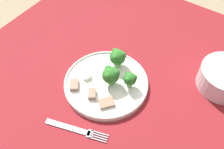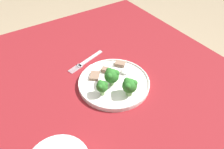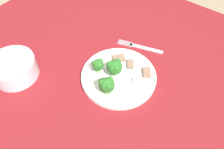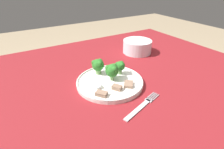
{
  "view_description": "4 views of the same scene",
  "coord_description": "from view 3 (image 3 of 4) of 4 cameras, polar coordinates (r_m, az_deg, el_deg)",
  "views": [
    {
      "loc": [
        0.37,
        0.18,
        1.38
      ],
      "look_at": [
        -0.03,
        -0.09,
        0.78
      ],
      "focal_mm": 42.0,
      "sensor_mm": 36.0,
      "label": 1
    },
    {
      "loc": [
        -0.48,
        0.21,
        1.28
      ],
      "look_at": [
        0.01,
        -0.12,
        0.75
      ],
      "focal_mm": 35.0,
      "sensor_mm": 36.0,
      "label": 2
    },
    {
      "loc": [
        -0.4,
        -0.36,
        1.32
      ],
      "look_at": [
        -0.04,
        -0.1,
        0.77
      ],
      "focal_mm": 35.0,
      "sensor_mm": 36.0,
      "label": 3
    },
    {
      "loc": [
        0.48,
        -0.4,
        1.09
      ],
      "look_at": [
        0.01,
        -0.12,
        0.79
      ],
      "focal_mm": 28.0,
      "sensor_mm": 36.0,
      "label": 4
    }
  ],
  "objects": [
    {
      "name": "table",
      "position": [
        0.87,
        -3.47,
        -0.34
      ],
      "size": [
        1.11,
        1.16,
        0.73
      ],
      "color": "maroon",
      "rests_on": "ground_plane"
    },
    {
      "name": "meat_slice_front_slice",
      "position": [
        0.77,
        4.85,
        2.71
      ],
      "size": [
        0.04,
        0.04,
        0.02
      ],
      "color": "#846651",
      "rests_on": "dinner_plate"
    },
    {
      "name": "meat_slice_rear_slice",
      "position": [
        0.75,
        9.06,
        0.56
      ],
      "size": [
        0.05,
        0.04,
        0.01
      ],
      "color": "#846651",
      "rests_on": "dinner_plate"
    },
    {
      "name": "fork",
      "position": [
        0.85,
        7.41,
        7.13
      ],
      "size": [
        0.07,
        0.18,
        0.0
      ],
      "color": "#B2B2B7",
      "rests_on": "table"
    },
    {
      "name": "dinner_plate",
      "position": [
        0.74,
        1.74,
        -0.45
      ],
      "size": [
        0.26,
        0.26,
        0.02
      ],
      "color": "white",
      "rests_on": "table"
    },
    {
      "name": "broccoli_floret_near_rim_left",
      "position": [
        0.71,
        0.69,
        1.99
      ],
      "size": [
        0.05,
        0.05,
        0.07
      ],
      "color": "#7FA866",
      "rests_on": "dinner_plate"
    },
    {
      "name": "ground_plane",
      "position": [
        1.43,
        -2.21,
        -16.3
      ],
      "size": [
        8.0,
        8.0,
        0.0
      ],
      "primitive_type": "plane",
      "color": "#9E896B"
    },
    {
      "name": "broccoli_floret_back_left",
      "position": [
        0.67,
        -1.35,
        -2.77
      ],
      "size": [
        0.05,
        0.05,
        0.06
      ],
      "color": "#7FA866",
      "rests_on": "dinner_plate"
    },
    {
      "name": "sauce_dollop",
      "position": [
        0.73,
        6.5,
        -1.0
      ],
      "size": [
        0.03,
        0.03,
        0.02
      ],
      "color": "white",
      "rests_on": "dinner_plate"
    },
    {
      "name": "meat_slice_middle_slice",
      "position": [
        0.79,
        1.77,
        4.27
      ],
      "size": [
        0.05,
        0.05,
        0.01
      ],
      "color": "#846651",
      "rests_on": "dinner_plate"
    },
    {
      "name": "cream_bowl",
      "position": [
        0.81,
        -24.2,
        1.43
      ],
      "size": [
        0.15,
        0.15,
        0.07
      ],
      "color": "silver",
      "rests_on": "table"
    },
    {
      "name": "broccoli_floret_center_left",
      "position": [
        0.73,
        -3.69,
        2.53
      ],
      "size": [
        0.04,
        0.04,
        0.06
      ],
      "color": "#7FA866",
      "rests_on": "dinner_plate"
    }
  ]
}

